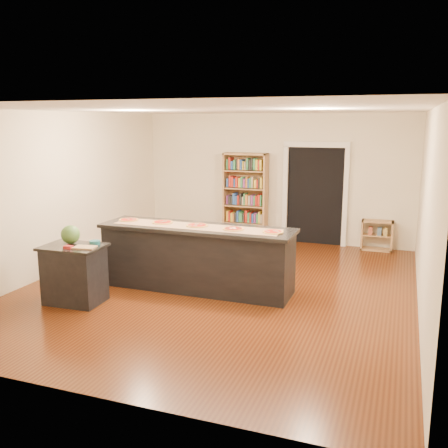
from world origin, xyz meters
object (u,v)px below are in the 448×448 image
(waste_bin, at_px, (255,233))
(watermelon, at_px, (70,234))
(kitchen_island, at_px, (197,258))
(low_shelf, at_px, (377,235))
(side_counter, at_px, (74,274))
(bookshelf, at_px, (245,197))

(waste_bin, bearing_deg, watermelon, -108.64)
(kitchen_island, relative_size, low_shelf, 4.91)
(side_counter, height_order, waste_bin, side_counter)
(side_counter, relative_size, watermelon, 3.17)
(low_shelf, xyz_separation_m, waste_bin, (-2.58, -0.11, -0.12))
(kitchen_island, relative_size, side_counter, 3.55)
(bookshelf, xyz_separation_m, waste_bin, (0.27, -0.08, -0.78))
(side_counter, height_order, watermelon, watermelon)
(kitchen_island, relative_size, watermelon, 11.25)
(watermelon, bearing_deg, side_counter, -43.79)
(bookshelf, bearing_deg, waste_bin, -15.81)
(low_shelf, xyz_separation_m, watermelon, (-4.09, -4.60, 0.68))
(kitchen_island, xyz_separation_m, side_counter, (-1.45, -1.17, -0.08))
(bookshelf, bearing_deg, watermelon, -105.26)
(low_shelf, bearing_deg, bookshelf, -179.23)
(waste_bin, xyz_separation_m, watermelon, (-1.51, -4.48, 0.81))
(kitchen_island, height_order, watermelon, watermelon)
(low_shelf, height_order, watermelon, watermelon)
(kitchen_island, relative_size, waste_bin, 8.10)
(waste_bin, distance_m, watermelon, 4.80)
(kitchen_island, bearing_deg, watermelon, -145.00)
(kitchen_island, height_order, waste_bin, kitchen_island)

